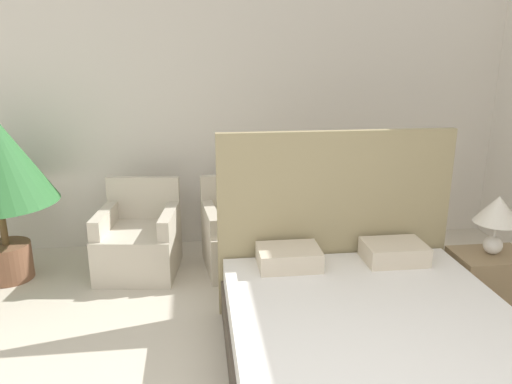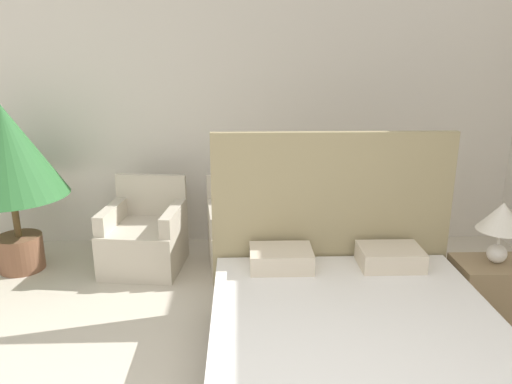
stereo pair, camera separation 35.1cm
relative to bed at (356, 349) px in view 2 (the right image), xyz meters
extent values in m
cube|color=silver|center=(-0.59, 2.47, 1.17)|extent=(10.00, 0.06, 2.90)
cube|color=#4C4238|center=(0.00, -0.10, -0.14)|extent=(1.74, 2.04, 0.28)
cube|color=white|center=(0.00, -0.10, 0.10)|extent=(1.70, 2.00, 0.19)
cube|color=tan|center=(0.00, 0.95, 0.43)|extent=(1.77, 0.06, 1.41)
cube|color=beige|center=(-0.39, 0.72, 0.26)|extent=(0.44, 0.32, 0.14)
cube|color=beige|center=(0.39, 0.72, 0.26)|extent=(0.44, 0.32, 0.14)
cube|color=beige|center=(-1.57, 1.75, -0.07)|extent=(0.76, 0.76, 0.41)
cube|color=beige|center=(-1.53, 2.06, 0.34)|extent=(0.68, 0.14, 0.40)
cube|color=beige|center=(-1.86, 1.79, 0.22)|extent=(0.18, 0.62, 0.18)
cube|color=beige|center=(-1.28, 1.72, 0.22)|extent=(0.18, 0.62, 0.18)
cube|color=beige|center=(-0.63, 1.75, -0.07)|extent=(0.75, 0.75, 0.41)
cube|color=beige|center=(-0.66, 2.06, 0.34)|extent=(0.68, 0.13, 0.40)
cube|color=beige|center=(-0.91, 1.72, 0.22)|extent=(0.17, 0.62, 0.18)
cube|color=beige|center=(-0.34, 1.78, 0.22)|extent=(0.17, 0.62, 0.18)
cylinder|color=brown|center=(-2.70, 1.76, -0.12)|extent=(0.40, 0.40, 0.33)
cylinder|color=brown|center=(-2.70, 1.76, 0.24)|extent=(0.06, 0.06, 0.39)
cone|color=#2D6B33|center=(-2.70, 1.76, 0.84)|extent=(0.98, 0.98, 0.81)
cube|color=#937A56|center=(1.18, 0.74, -0.04)|extent=(0.55, 0.39, 0.48)
sphere|color=white|center=(1.18, 0.74, 0.27)|extent=(0.14, 0.14, 0.14)
cylinder|color=white|center=(1.18, 0.74, 0.39)|extent=(0.02, 0.02, 0.11)
cone|color=silver|center=(1.18, 0.74, 0.55)|extent=(0.34, 0.34, 0.21)
camera|label=1|loc=(-1.02, -2.51, 1.73)|focal=35.00mm
camera|label=2|loc=(-0.67, -2.54, 1.73)|focal=35.00mm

